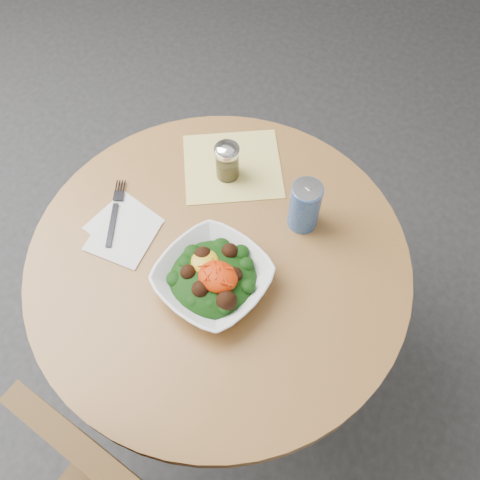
% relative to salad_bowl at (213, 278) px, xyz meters
% --- Properties ---
extents(ground, '(6.00, 6.00, 0.00)m').
position_rel_salad_bowl_xyz_m(ground, '(-0.02, 0.06, -0.78)').
color(ground, '#2A292C').
rests_on(ground, ground).
extents(table, '(0.90, 0.90, 0.75)m').
position_rel_salad_bowl_xyz_m(table, '(-0.02, 0.06, -0.23)').
color(table, black).
rests_on(table, ground).
extents(cloth_napkin, '(0.33, 0.32, 0.00)m').
position_rel_salad_bowl_xyz_m(cloth_napkin, '(-0.12, 0.32, -0.03)').
color(cloth_napkin, yellow).
rests_on(cloth_napkin, table).
extents(paper_napkins, '(0.18, 0.19, 0.00)m').
position_rel_salad_bowl_xyz_m(paper_napkins, '(-0.26, 0.03, -0.03)').
color(paper_napkins, silver).
rests_on(paper_napkins, table).
extents(salad_bowl, '(0.29, 0.29, 0.09)m').
position_rel_salad_bowl_xyz_m(salad_bowl, '(0.00, 0.00, 0.00)').
color(salad_bowl, white).
rests_on(salad_bowl, table).
extents(fork, '(0.10, 0.19, 0.00)m').
position_rel_salad_bowl_xyz_m(fork, '(-0.31, 0.07, -0.03)').
color(fork, black).
rests_on(fork, table).
extents(spice_shaker, '(0.06, 0.06, 0.11)m').
position_rel_salad_bowl_xyz_m(spice_shaker, '(-0.11, 0.29, 0.02)').
color(spice_shaker, silver).
rests_on(spice_shaker, table).
extents(beverage_can, '(0.07, 0.07, 0.14)m').
position_rel_salad_bowl_xyz_m(beverage_can, '(0.11, 0.25, 0.03)').
color(beverage_can, navy).
rests_on(beverage_can, table).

